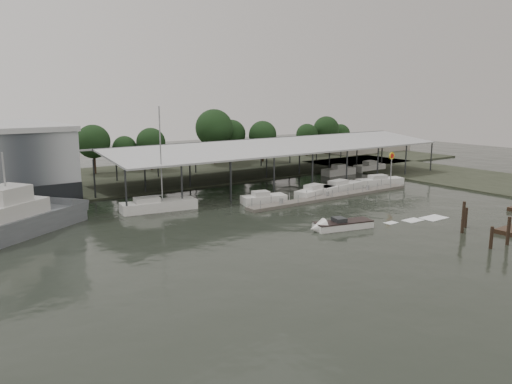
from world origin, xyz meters
TOP-DOWN VIEW (x-y plane):
  - ground at (0.00, 0.00)m, footprint 200.00×200.00m
  - land_strip_far at (0.00, 42.00)m, footprint 140.00×30.00m
  - land_strip_east at (45.00, 10.00)m, footprint 20.00×60.00m
  - covered_boat_shed at (17.00, 28.00)m, footprint 58.24×24.00m
  - floating_dock at (15.00, 10.00)m, footprint 28.00×2.00m
  - shell_fuel_sign at (27.00, 9.99)m, footprint 1.10×0.18m
  - distant_commercial_buildings at (59.03, 44.69)m, footprint 22.00×8.00m
  - grey_trawler at (-24.00, 15.33)m, footprint 15.98×12.67m
  - white_sailboat at (-7.89, 16.98)m, footprint 9.49×3.93m
  - speedboat_underway at (4.07, -2.10)m, footprint 17.88×5.94m
  - moored_cruiser_0 at (5.22, 12.88)m, footprint 6.23×3.37m
  - moored_cruiser_1 at (14.10, 12.53)m, footprint 7.87×3.98m
  - moored_cruiser_2 at (19.44, 13.09)m, footprint 8.71×3.42m
  - moored_cruiser_3 at (27.99, 12.96)m, footprint 8.06×3.98m
  - mooring_pilings at (13.92, -14.19)m, footprint 5.93×8.76m
  - horizon_tree_line at (23.03, 47.67)m, footprint 64.75×10.00m

SIDE VIEW (x-z plane):
  - ground at x=0.00m, z-range 0.00..0.00m
  - land_strip_far at x=0.00m, z-range -0.05..0.25m
  - land_strip_east at x=45.00m, z-range -0.05..0.25m
  - floating_dock at x=15.00m, z-range -0.50..0.90m
  - speedboat_underway at x=4.07m, z-range -0.61..1.39m
  - moored_cruiser_0 at x=5.22m, z-range -0.24..1.46m
  - moored_cruiser_1 at x=14.10m, z-range -0.24..1.46m
  - moored_cruiser_2 at x=19.44m, z-range -0.24..1.46m
  - moored_cruiser_3 at x=27.99m, z-range -0.24..1.46m
  - white_sailboat at x=-7.89m, z-range -5.79..7.09m
  - mooring_pilings at x=13.92m, z-range -0.95..2.96m
  - grey_trawler at x=-24.00m, z-range -2.84..6.00m
  - distant_commercial_buildings at x=59.03m, z-range -0.16..3.84m
  - shell_fuel_sign at x=27.00m, z-range 1.15..6.70m
  - horizon_tree_line at x=23.03m, z-range 0.41..11.60m
  - covered_boat_shed at x=17.00m, z-range 2.65..9.61m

